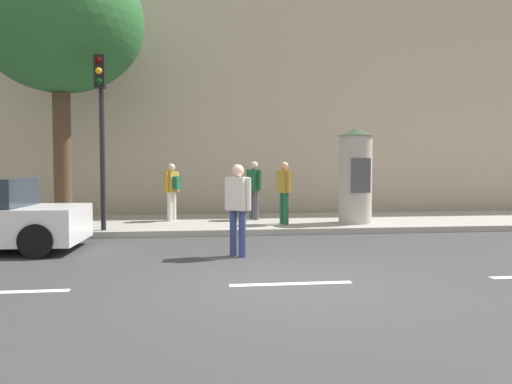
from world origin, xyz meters
name	(u,v)px	position (x,y,z in m)	size (l,w,h in m)	color
ground_plane	(291,284)	(0.00, 0.00, 0.00)	(80.00, 80.00, 0.00)	#38383A
sidewalk_curb	(243,223)	(0.00, 7.00, 0.07)	(36.00, 4.00, 0.15)	#9E9B93
lane_markings	(291,284)	(0.00, 0.00, 0.00)	(25.80, 0.16, 0.01)	silver
building_backdrop	(230,78)	(0.00, 12.00, 4.93)	(36.00, 5.00, 9.86)	#B7A893
traffic_light	(101,113)	(-3.53, 5.24, 2.92)	(0.24, 0.45, 4.10)	black
poster_column	(355,175)	(2.93, 6.08, 1.44)	(0.96, 0.96, 2.54)	#B2ADA3
street_tree	(60,23)	(-4.78, 6.72, 5.37)	(4.29, 4.29, 7.08)	#4C3826
pedestrian_with_backpack	(238,203)	(-0.57, 2.30, 1.02)	(0.47, 0.45, 1.73)	navy
pedestrian_near_pole	(172,187)	(-1.97, 7.22, 1.09)	(0.50, 0.53, 1.59)	silver
pedestrian_in_light_jacket	(284,188)	(0.98, 6.03, 1.11)	(0.35, 0.60, 1.64)	#1E5938
pedestrian_in_dark_shirt	(254,186)	(0.33, 7.24, 1.11)	(0.42, 0.48, 1.65)	#4C4C51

